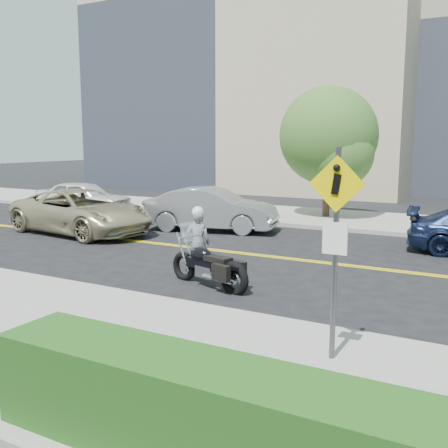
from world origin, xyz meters
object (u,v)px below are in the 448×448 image
motorcycle (209,256)px  parked_car_white (84,197)px  suv (81,212)px  parked_car_silver (211,209)px  motorcyclist (198,241)px  pedestrian_sign (335,234)px

motorcycle → parked_car_white: (-10.99, 7.53, 0.05)m
suv → parked_car_silver: parked_car_silver is taller
motorcyclist → pedestrian_sign: bearing=114.9°
motorcyclist → parked_car_white: size_ratio=0.39×
parked_car_white → parked_car_silver: bearing=-109.8°
pedestrian_sign → motorcyclist: (-4.47, 3.58, -1.12)m
suv → motorcyclist: bearing=-106.5°
suv → parked_car_white: suv is taller
pedestrian_sign → parked_car_silver: (-7.46, 9.28, -1.17)m
pedestrian_sign → motorcyclist: 5.84m
parked_car_white → parked_car_silver: parked_car_silver is taller
motorcycle → parked_car_silver: bearing=135.4°
pedestrian_sign → suv: 12.97m
motorcyclist → parked_car_white: (-10.25, 6.78, -0.10)m
parked_car_silver → motorcyclist: bearing=-165.6°
pedestrian_sign → motorcyclist: bearing=141.3°
pedestrian_sign → suv: (-11.14, 6.54, -1.19)m
parked_car_white → parked_car_silver: (7.26, -1.08, 0.05)m
motorcycle → parked_car_white: size_ratio=0.52×
motorcyclist → parked_car_white: 12.29m
parked_car_white → parked_car_silver: 7.34m
suv → parked_car_silver: (3.68, 2.74, 0.01)m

